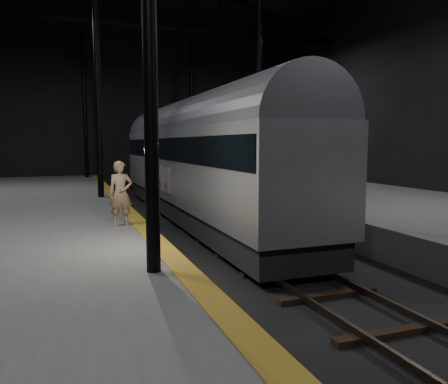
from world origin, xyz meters
TOP-DOWN VIEW (x-y plane):
  - ground at (0.00, 0.00)m, footprint 44.00×44.00m
  - platform_right at (7.50, 0.00)m, footprint 9.00×43.80m
  - tactile_strip at (-3.25, 0.00)m, footprint 0.50×43.80m
  - track at (0.00, 0.00)m, footprint 2.40×43.00m
  - train at (-0.00, 6.25)m, footprint 2.89×19.25m
  - woman at (-3.80, 0.82)m, footprint 0.69×0.46m

SIDE VIEW (x-z plane):
  - ground at x=0.00m, z-range 0.00..0.00m
  - track at x=0.00m, z-range -0.05..0.19m
  - platform_right at x=7.50m, z-range 0.00..1.00m
  - tactile_strip at x=-3.25m, z-range 1.00..1.01m
  - woman at x=-3.80m, z-range 1.00..2.86m
  - train at x=0.00m, z-range 0.30..5.44m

